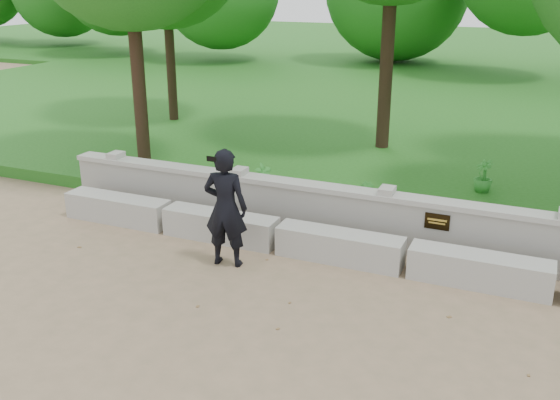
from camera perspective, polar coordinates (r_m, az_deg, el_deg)
The scene contains 8 objects.
ground at distance 7.55m, azimuth 8.18°, elevation -12.43°, with size 80.00×80.00×0.00m, color #93765A.
lawn at distance 20.64m, azimuth 18.80°, elevation 7.91°, with size 40.00×22.00×0.25m, color #1D5B17.
concrete_bench at distance 9.08m, azimuth 11.48°, elevation -5.20°, with size 11.90×0.45×0.45m.
parapet_wall at distance 9.62m, azimuth 12.48°, elevation -2.26°, with size 12.50×0.35×0.90m.
man_main at distance 8.94m, azimuth -4.99°, elevation -0.72°, with size 0.70×0.63×1.76m.
shrub_a at distance 11.03m, azimuth -1.47°, elevation 1.71°, with size 0.35×0.23×0.66m, color #30862D.
shrub_b at distance 10.44m, azimuth 7.86°, elevation 0.13°, with size 0.30×0.24×0.54m, color #30862D.
shrub_d at distance 12.01m, azimuth 18.09°, elevation 2.11°, with size 0.34×0.30×0.61m, color #30862D.
Camera 1 is at (1.54, -6.21, 3.99)m, focal length 40.00 mm.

